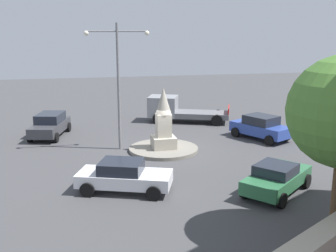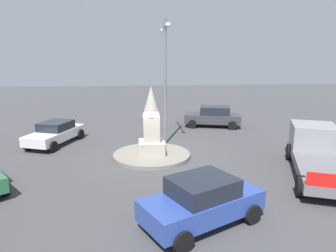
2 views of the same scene
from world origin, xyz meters
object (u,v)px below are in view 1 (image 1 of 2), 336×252
object	(u,v)px
monument	(163,122)
car_green_passing	(277,178)
car_white_parked_right	(124,176)
truck_grey_near_island	(177,109)
streetlamp	(118,74)
car_blue_far_side	(261,127)
car_dark_grey_parked_left	(50,125)

from	to	relation	value
monument	car_green_passing	world-z (taller)	monument
car_white_parked_right	truck_grey_near_island	distance (m)	14.45
streetlamp	car_blue_far_side	distance (m)	9.99
car_green_passing	car_white_parked_right	xyz separation A→B (m)	(-6.50, 1.66, 0.02)
car_blue_far_side	car_green_passing	distance (m)	9.30
car_dark_grey_parked_left	car_blue_far_side	xyz separation A→B (m)	(13.53, -3.67, -0.00)
monument	car_blue_far_side	xyz separation A→B (m)	(6.80, 1.31, -0.95)
streetlamp	car_blue_far_side	world-z (taller)	streetlamp
car_blue_far_side	truck_grey_near_island	bearing A→B (deg)	123.35
car_green_passing	car_blue_far_side	bearing A→B (deg)	69.18
streetlamp	car_dark_grey_parked_left	size ratio (longest dim) A/B	1.66
car_blue_far_side	car_white_parked_right	bearing A→B (deg)	-144.36
car_dark_grey_parked_left	car_green_passing	distance (m)	16.05
truck_grey_near_island	car_green_passing	bearing A→B (deg)	-86.93
streetlamp	car_blue_far_side	bearing A→B (deg)	2.20
monument	car_white_parked_right	bearing A→B (deg)	-117.73
monument	streetlamp	xyz separation A→B (m)	(-2.47, 0.95, 2.76)
car_blue_far_side	car_green_passing	xyz separation A→B (m)	(-3.31, -8.70, -0.10)
car_green_passing	car_white_parked_right	size ratio (longest dim) A/B	0.93
monument	truck_grey_near_island	bearing A→B (deg)	70.39
monument	truck_grey_near_island	size ratio (longest dim) A/B	0.55
car_dark_grey_parked_left	car_white_parked_right	size ratio (longest dim) A/B	1.00
car_green_passing	car_white_parked_right	distance (m)	6.71
car_white_parked_right	car_green_passing	bearing A→B (deg)	-14.35
streetlamp	car_dark_grey_parked_left	distance (m)	6.94
truck_grey_near_island	car_white_parked_right	bearing A→B (deg)	-113.24
streetlamp	car_white_parked_right	distance (m)	7.70
monument	streetlamp	distance (m)	3.83
car_white_parked_right	monument	bearing A→B (deg)	62.27
car_dark_grey_parked_left	car_blue_far_side	distance (m)	14.02
car_white_parked_right	car_blue_far_side	bearing A→B (deg)	35.64
car_white_parked_right	truck_grey_near_island	xyz separation A→B (m)	(5.70, 13.27, 0.25)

